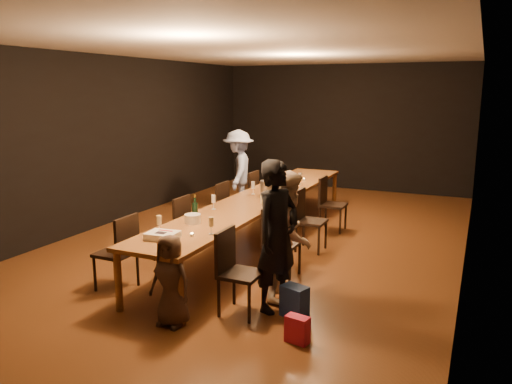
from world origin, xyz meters
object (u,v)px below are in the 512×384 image
at_px(chair_right_0, 241,273).
at_px(chair_left_1, 171,228).
at_px(table, 260,200).
at_px(chair_right_1, 282,242).
at_px(woman_birthday, 277,236).
at_px(chair_left_3, 244,196).
at_px(woman_tan, 289,235).
at_px(birthday_cake, 162,235).
at_px(chair_left_0, 115,252).
at_px(plate_stack, 193,219).
at_px(chair_left_2, 213,210).
at_px(ice_bucket, 267,188).
at_px(man_blue, 238,171).
at_px(chair_right_2, 311,221).
at_px(chair_right_3, 333,204).
at_px(champagne_bottle, 195,207).
at_px(child, 171,281).

xyz_separation_m(chair_right_0, chair_left_1, (-1.70, 1.20, 0.00)).
bearing_deg(chair_left_1, table, -35.31).
height_order(chair_right_1, woman_birthday, woman_birthday).
bearing_deg(chair_left_3, woman_tan, -145.96).
bearing_deg(woman_birthday, birthday_cake, 124.30).
xyz_separation_m(chair_left_0, plate_stack, (0.71, 0.64, 0.34)).
bearing_deg(chair_left_0, woman_tan, -72.27).
relative_size(chair_left_1, plate_stack, 4.52).
bearing_deg(woman_birthday, woman_tan, 17.86).
bearing_deg(chair_left_2, ice_bucket, -75.79).
relative_size(chair_right_0, man_blue, 0.57).
bearing_deg(chair_left_1, birthday_cake, -149.48).
xyz_separation_m(chair_right_2, chair_right_3, (0.00, 1.20, 0.00)).
bearing_deg(chair_right_3, chair_right_1, -0.00).
distance_m(table, woman_tan, 2.10).
distance_m(chair_left_2, champagne_bottle, 1.73).
distance_m(chair_left_1, man_blue, 3.10).
bearing_deg(chair_right_1, chair_right_3, 180.00).
xyz_separation_m(chair_left_1, champagne_bottle, (0.62, -0.35, 0.44)).
bearing_deg(chair_right_1, chair_right_2, 180.00).
bearing_deg(ice_bucket, table, -96.31).
bearing_deg(chair_right_1, birthday_cake, -36.43).
distance_m(chair_right_2, plate_stack, 2.05).
bearing_deg(chair_right_0, chair_right_1, 180.00).
distance_m(chair_right_2, child, 2.98).
relative_size(chair_right_1, chair_right_3, 1.00).
bearing_deg(chair_left_0, birthday_cake, -96.09).
bearing_deg(chair_left_2, table, -90.00).
height_order(chair_right_0, chair_left_3, same).
distance_m(chair_right_0, champagne_bottle, 1.44).
bearing_deg(chair_right_1, man_blue, -144.91).
distance_m(chair_right_1, woman_tan, 0.70).
bearing_deg(chair_left_0, chair_right_3, -25.28).
xyz_separation_m(chair_right_0, birthday_cake, (-0.94, -0.08, 0.32)).
bearing_deg(plate_stack, chair_right_0, -32.87).
xyz_separation_m(chair_left_2, woman_birthday, (2.00, -2.11, 0.37)).
distance_m(chair_left_1, birthday_cake, 1.52).
relative_size(chair_right_1, chair_left_0, 1.00).
distance_m(chair_right_2, birthday_cake, 2.67).
relative_size(chair_right_2, child, 0.96).
bearing_deg(champagne_bottle, chair_right_0, -38.16).
bearing_deg(chair_left_0, plate_stack, -48.01).
bearing_deg(chair_left_3, chair_left_0, -180.00).
bearing_deg(table, woman_tan, -56.85).
bearing_deg(man_blue, chair_right_2, 27.74).
xyz_separation_m(chair_right_3, woman_tan, (0.30, -2.96, 0.29)).
height_order(chair_left_3, man_blue, man_blue).
relative_size(chair_left_1, woman_tan, 0.62).
xyz_separation_m(table, plate_stack, (-0.14, -1.76, 0.11)).
bearing_deg(child, birthday_cake, 134.08).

